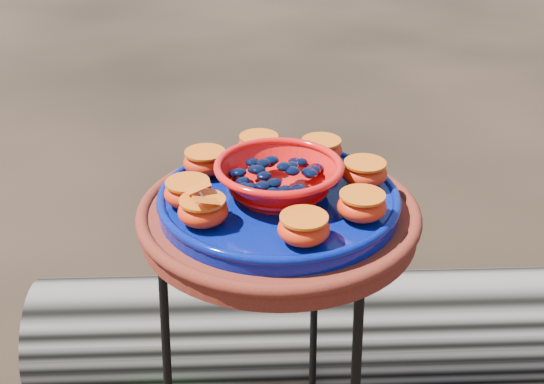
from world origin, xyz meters
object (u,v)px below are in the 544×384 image
at_px(red_bowl, 279,179).
at_px(driftwood_log, 370,332).
at_px(plant_stand, 278,384).
at_px(terracotta_saucer, 279,218).
at_px(cobalt_plate, 279,201).

height_order(red_bowl, driftwood_log, red_bowl).
bearing_deg(driftwood_log, plant_stand, -99.35).
distance_m(plant_stand, red_bowl, 0.44).
height_order(plant_stand, red_bowl, red_bowl).
relative_size(terracotta_saucer, cobalt_plate, 1.17).
distance_m(red_bowl, driftwood_log, 0.78).
relative_size(red_bowl, driftwood_log, 0.12).
height_order(terracotta_saucer, driftwood_log, terracotta_saucer).
height_order(cobalt_plate, driftwood_log, cobalt_plate).
height_order(plant_stand, driftwood_log, plant_stand).
distance_m(cobalt_plate, red_bowl, 0.04).
distance_m(terracotta_saucer, red_bowl, 0.07).
xyz_separation_m(terracotta_saucer, red_bowl, (0.00, 0.00, 0.07)).
bearing_deg(plant_stand, red_bowl, 0.00).
bearing_deg(cobalt_plate, driftwood_log, 80.65).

